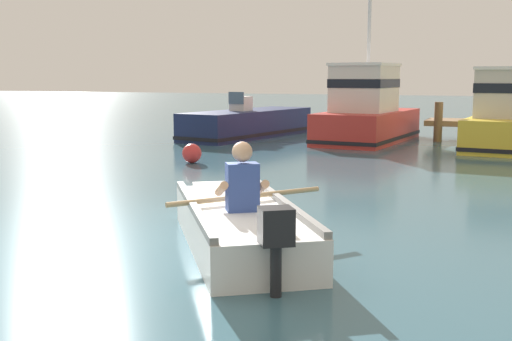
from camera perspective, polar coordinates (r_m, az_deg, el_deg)
ground_plane at (r=7.49m, az=-11.34°, el=-6.25°), size 120.00×120.00×0.00m
rowboat_with_person at (r=7.14m, az=-1.55°, el=-4.74°), size 2.68×3.35×1.19m
moored_boat_navy at (r=19.98m, az=-0.70°, el=4.15°), size 2.51×5.60×1.42m
moored_boat_red at (r=18.73m, az=9.86°, el=5.06°), size 2.32×4.80×4.69m
moored_boat_yellow at (r=18.11m, az=21.23°, el=4.35°), size 1.99×4.99×2.12m
mooring_buoy at (r=14.02m, az=-5.74°, el=1.54°), size 0.42×0.42×0.42m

